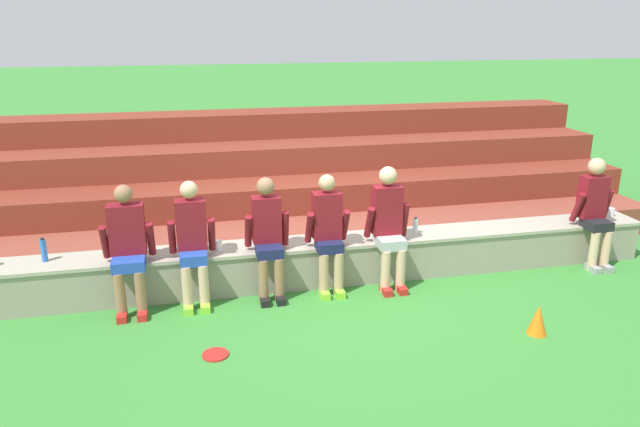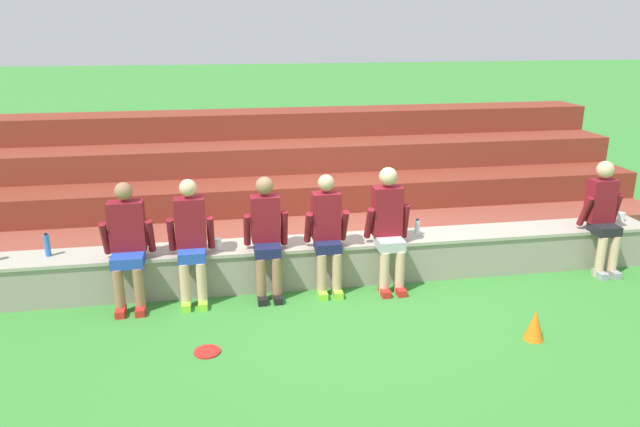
{
  "view_description": "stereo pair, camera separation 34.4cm",
  "coord_description": "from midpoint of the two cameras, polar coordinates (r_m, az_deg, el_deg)",
  "views": [
    {
      "loc": [
        -1.68,
        -6.34,
        3.03
      ],
      "look_at": [
        -0.18,
        0.25,
        0.87
      ],
      "focal_mm": 33.7,
      "sensor_mm": 36.0,
      "label": 1
    },
    {
      "loc": [
        -1.34,
        -6.41,
        3.03
      ],
      "look_at": [
        -0.18,
        0.25,
        0.87
      ],
      "focal_mm": 33.7,
      "sensor_mm": 36.0,
      "label": 2
    }
  ],
  "objects": [
    {
      "name": "ground_plane",
      "position": [
        7.21,
        3.11,
        -7.1
      ],
      "size": [
        80.0,
        80.0,
        0.0
      ],
      "primitive_type": "plane",
      "color": "#388433"
    },
    {
      "name": "stone_seating_wall",
      "position": [
        7.33,
        2.71,
        -4.33
      ],
      "size": [
        8.21,
        0.54,
        0.52
      ],
      "color": "gray",
      "rests_on": "ground"
    },
    {
      "name": "brick_bleachers",
      "position": [
        9.58,
        -0.53,
        3.12
      ],
      "size": [
        10.05,
        3.12,
        1.62
      ],
      "color": "brown",
      "rests_on": "ground"
    },
    {
      "name": "person_far_left",
      "position": [
        6.81,
        -16.44,
        -2.63
      ],
      "size": [
        0.56,
        0.55,
        1.39
      ],
      "color": "#996B4C",
      "rests_on": "ground"
    },
    {
      "name": "person_left_of_center",
      "position": [
        6.76,
        -10.72,
        -2.37
      ],
      "size": [
        0.51,
        0.51,
        1.4
      ],
      "color": "#DBAD89",
      "rests_on": "ground"
    },
    {
      "name": "person_center",
      "position": [
        6.81,
        -3.67,
        -1.96
      ],
      "size": [
        0.51,
        0.54,
        1.38
      ],
      "color": "#996B4C",
      "rests_on": "ground"
    },
    {
      "name": "person_right_of_center",
      "position": [
        6.89,
        2.1,
        -1.7
      ],
      "size": [
        0.5,
        0.48,
        1.39
      ],
      "color": "tan",
      "rests_on": "ground"
    },
    {
      "name": "person_far_right",
      "position": [
        7.05,
        7.92,
        -1.13
      ],
      "size": [
        0.52,
        0.55,
        1.44
      ],
      "color": "#DBAD89",
      "rests_on": "ground"
    },
    {
      "name": "person_rightmost_edge",
      "position": [
        8.33,
        26.37,
        -0.03
      ],
      "size": [
        0.5,
        0.54,
        1.4
      ],
      "color": "#DBAD89",
      "rests_on": "ground"
    },
    {
      "name": "water_bottle_near_left",
      "position": [
        7.47,
        10.51,
        -1.35
      ],
      "size": [
        0.06,
        0.06,
        0.22
      ],
      "color": "silver",
      "rests_on": "stone_seating_wall"
    },
    {
      "name": "water_bottle_near_right",
      "position": [
        7.3,
        -23.26,
        -2.79
      ],
      "size": [
        0.06,
        0.06,
        0.27
      ],
      "color": "blue",
      "rests_on": "stone_seating_wall"
    },
    {
      "name": "plastic_cup_right_end",
      "position": [
        7.01,
        -8.31,
        -2.87
      ],
      "size": [
        0.09,
        0.09,
        0.12
      ],
      "primitive_type": "cylinder",
      "color": "white",
      "rests_on": "stone_seating_wall"
    },
    {
      "name": "plastic_cup_middle",
      "position": [
        8.92,
        27.69,
        -0.29
      ],
      "size": [
        0.09,
        0.09,
        0.12
      ],
      "primitive_type": "cylinder",
      "color": "white",
      "rests_on": "stone_seating_wall"
    },
    {
      "name": "frisbee",
      "position": [
        5.97,
        -9.0,
        -12.86
      ],
      "size": [
        0.25,
        0.25,
        0.02
      ],
      "primitive_type": "cylinder",
      "color": "red",
      "rests_on": "ground"
    },
    {
      "name": "sports_cone",
      "position": [
        6.48,
        21.19,
        -9.86
      ],
      "size": [
        0.2,
        0.2,
        0.32
      ],
      "primitive_type": "cone",
      "color": "orange",
      "rests_on": "ground"
    }
  ]
}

